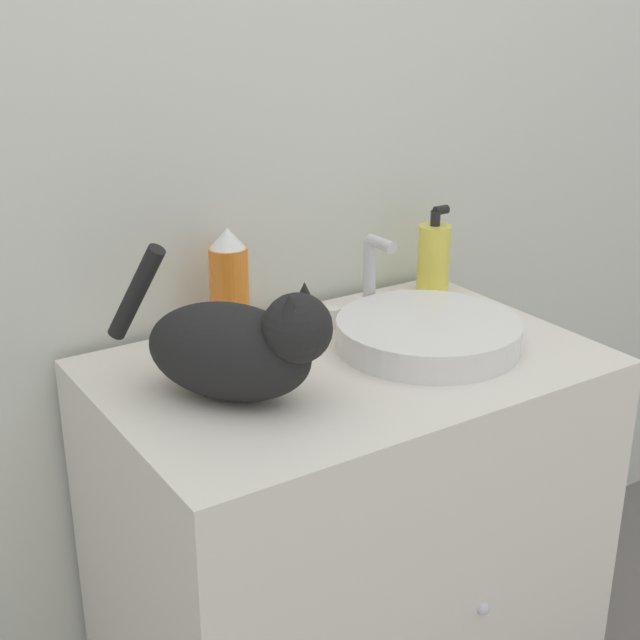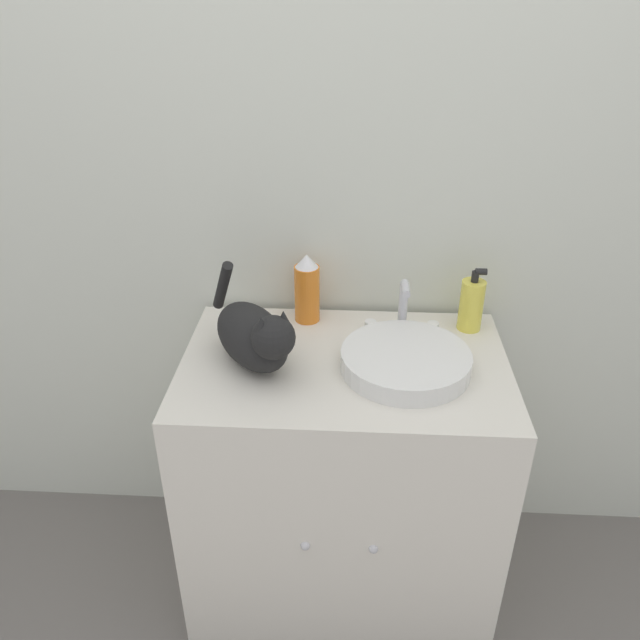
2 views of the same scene
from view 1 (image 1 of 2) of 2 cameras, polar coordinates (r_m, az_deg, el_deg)
name	(u,v)px [view 1 (image 1 of 2)]	position (r m, az deg, el deg)	size (l,w,h in m)	color
wall_back	(251,74)	(1.66, -4.47, 15.44)	(6.00, 0.05, 2.50)	silver
vanity_cabinet	(346,560)	(1.71, 1.69, -15.10)	(0.84, 0.56, 0.81)	silver
sink_basin	(428,334)	(1.56, 6.93, -0.87)	(0.32, 0.32, 0.05)	white
faucet	(371,284)	(1.67, 3.28, 2.31)	(0.20, 0.08, 0.16)	silver
cat	(239,346)	(1.34, -5.23, -1.68)	(0.28, 0.34, 0.23)	black
soap_bottle	(434,258)	(1.82, 7.28, 3.93)	(0.07, 0.07, 0.18)	#EADB4C
spray_bottle	(229,284)	(1.59, -5.83, 2.31)	(0.07, 0.07, 0.20)	orange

